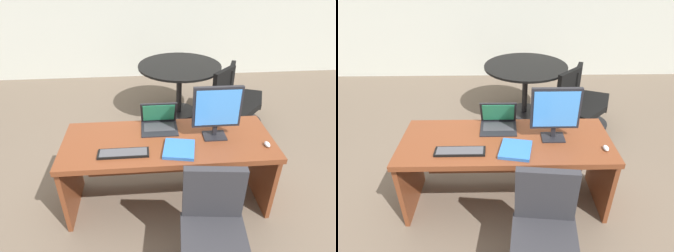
{
  "view_description": "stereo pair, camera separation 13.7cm",
  "coord_description": "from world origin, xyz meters",
  "views": [
    {
      "loc": [
        -0.18,
        -2.05,
        2.13
      ],
      "look_at": [
        0.0,
        0.04,
        0.85
      ],
      "focal_mm": 30.44,
      "sensor_mm": 36.0,
      "label": 1
    },
    {
      "loc": [
        -0.04,
        -2.06,
        2.13
      ],
      "look_at": [
        0.0,
        0.04,
        0.85
      ],
      "focal_mm": 30.44,
      "sensor_mm": 36.0,
      "label": 2
    }
  ],
  "objects": [
    {
      "name": "ground",
      "position": [
        0.0,
        1.5,
        0.0
      ],
      "size": [
        12.0,
        12.0,
        0.0
      ],
      "primitive_type": "plane",
      "color": "#6B5B4C"
    },
    {
      "name": "back_wall",
      "position": [
        0.0,
        3.44,
        1.4
      ],
      "size": [
        10.0,
        0.1,
        2.8
      ],
      "primitive_type": "cube",
      "color": "silver",
      "rests_on": "ground"
    },
    {
      "name": "desk",
      "position": [
        0.0,
        0.04,
        0.55
      ],
      "size": [
        1.84,
        0.71,
        0.73
      ],
      "color": "brown",
      "rests_on": "ground"
    },
    {
      "name": "monitor",
      "position": [
        0.41,
        0.02,
        1.0
      ],
      "size": [
        0.42,
        0.16,
        0.48
      ],
      "color": "black",
      "rests_on": "desk"
    },
    {
      "name": "laptop",
      "position": [
        -0.07,
        0.23,
        0.81
      ],
      "size": [
        0.33,
        0.28,
        0.25
      ],
      "color": "black",
      "rests_on": "desk"
    },
    {
      "name": "keyboard",
      "position": [
        -0.38,
        -0.18,
        0.74
      ],
      "size": [
        0.41,
        0.12,
        0.02
      ],
      "color": "black",
      "rests_on": "desk"
    },
    {
      "name": "mouse",
      "position": [
        0.83,
        -0.16,
        0.75
      ],
      "size": [
        0.04,
        0.08,
        0.03
      ],
      "color": "silver",
      "rests_on": "desk"
    },
    {
      "name": "desk_lamp",
      "position": [
        0.52,
        0.24,
        0.99
      ],
      "size": [
        0.12,
        0.14,
        0.36
      ],
      "color": "black",
      "rests_on": "desk"
    },
    {
      "name": "book",
      "position": [
        0.08,
        -0.17,
        0.74
      ],
      "size": [
        0.3,
        0.31,
        0.03
      ],
      "color": "blue",
      "rests_on": "desk"
    },
    {
      "name": "office_chair",
      "position": [
        0.25,
        -0.77,
        0.36
      ],
      "size": [
        0.56,
        0.56,
        0.89
      ],
      "color": "black",
      "rests_on": "ground"
    },
    {
      "name": "meeting_table",
      "position": [
        0.31,
        1.8,
        0.58
      ],
      "size": [
        1.18,
        1.18,
        0.77
      ],
      "color": "black",
      "rests_on": "ground"
    },
    {
      "name": "meeting_chair_near",
      "position": [
        1.15,
        1.48,
        0.33
      ],
      "size": [
        0.61,
        0.6,
        0.84
      ],
      "color": "black",
      "rests_on": "ground"
    },
    {
      "name": "meeting_chair_far",
      "position": [
        0.94,
        1.16,
        0.36
      ],
      "size": [
        0.66,
        0.66,
        0.88
      ],
      "color": "black",
      "rests_on": "ground"
    }
  ]
}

